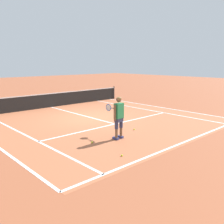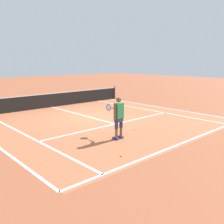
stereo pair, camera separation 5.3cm
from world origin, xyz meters
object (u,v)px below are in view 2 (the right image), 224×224
tennis_ball_by_baseline (92,142)px  tennis_ball_mid_court (122,155)px  tennis_player (118,115)px  tennis_ball_near_feet (134,129)px

tennis_ball_by_baseline → tennis_ball_mid_court: size_ratio=1.00×
tennis_ball_mid_court → tennis_player: bearing=49.4°
tennis_ball_near_feet → tennis_player: bearing=-163.1°
tennis_ball_near_feet → tennis_ball_by_baseline: bearing=-176.7°
tennis_ball_near_feet → tennis_ball_mid_court: 3.28m
tennis_player → tennis_ball_by_baseline: bearing=165.5°
tennis_ball_mid_court → tennis_ball_near_feet: bearing=35.1°
tennis_player → tennis_ball_by_baseline: (-1.12, 0.29, -0.96)m
tennis_player → tennis_ball_near_feet: size_ratio=25.95×
tennis_ball_near_feet → tennis_ball_mid_court: size_ratio=1.00×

